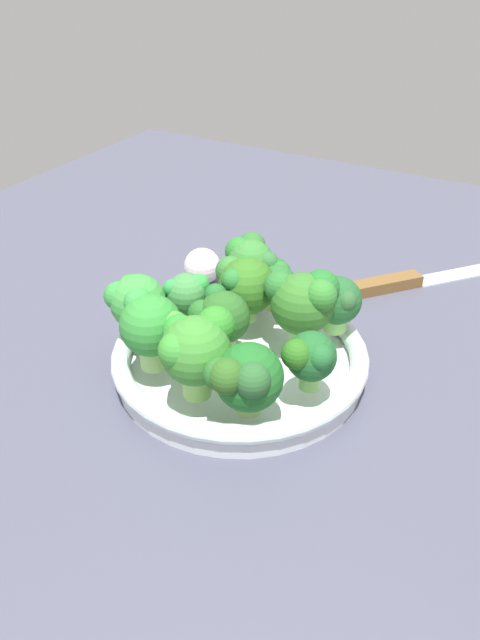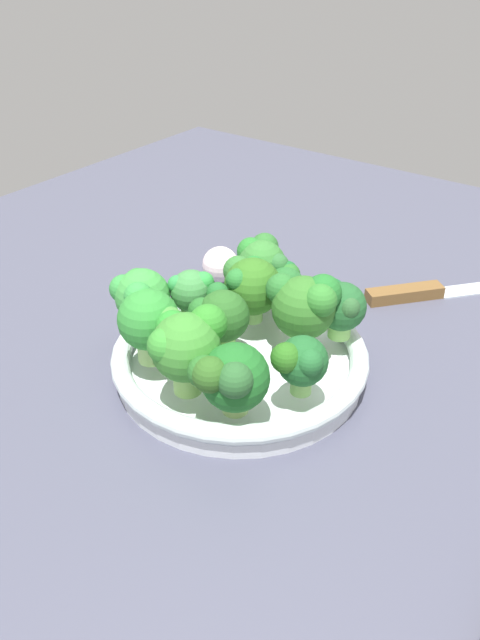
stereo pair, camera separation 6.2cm
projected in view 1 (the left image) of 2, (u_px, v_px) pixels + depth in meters
The scene contains 16 objects.
ground_plane at pixel (283, 383), 65.64cm from camera, with size 130.00×130.00×2.50cm, color #484A5C.
bowl at pixel (240, 359), 64.21cm from camera, with size 25.86×25.86×3.41cm.
broccoli_floret_0 at pixel (221, 317), 61.05cm from camera, with size 5.16×5.87×6.23cm.
broccoli_floret_1 at pixel (136, 301), 62.71cm from camera, with size 5.62×5.99×6.83cm.
broccoli_floret_2 at pixel (188, 296), 63.73cm from camera, with size 4.36×4.36×6.36cm.
broccoli_floret_3 at pixel (244, 284), 65.43cm from camera, with size 6.11×7.04×7.05cm.
broccoli_floret_4 at pixel (245, 378), 52.59cm from camera, with size 6.88×5.98×6.57cm.
broccoli_floret_5 at pixel (337, 300), 63.85cm from camera, with size 4.95×5.28×6.00cm.
broccoli_floret_6 at pixel (304, 301), 61.47cm from camera, with size 6.25×7.60×7.70cm.
broccoli_floret_7 at pixel (310, 357), 55.60cm from camera, with size 5.22×4.62×5.73cm.
broccoli_floret_8 at pixel (195, 348), 54.45cm from camera, with size 7.38×6.68×7.93cm.
broccoli_floret_9 at pixel (152, 326), 58.05cm from camera, with size 5.86×6.95×7.55cm.
broccoli_floret_10 at pixel (278, 282), 68.05cm from camera, with size 4.73×4.16×5.07cm.
broccoli_floret_11 at pixel (250, 261), 69.98cm from camera, with size 5.91×6.57×6.70cm.
knife at pixel (418, 279), 80.65cm from camera, with size 21.88×18.99×1.50cm.
garlic_bulb at pixel (202, 266), 79.91cm from camera, with size 4.64×4.64×4.64cm, color white.
Camera 1 is at (-47.18, -21.69, 39.67)cm, focal length 35.51 mm.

